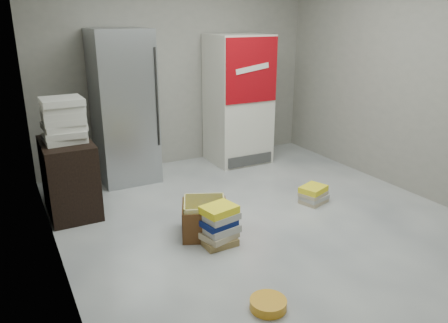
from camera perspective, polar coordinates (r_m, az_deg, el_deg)
name	(u,v)px	position (r m, az deg, el deg)	size (l,w,h in m)	color
ground	(277,230)	(4.46, 6.94, -8.84)	(5.00, 5.00, 0.00)	silver
room_shell	(285,45)	(3.97, 7.97, 14.85)	(4.04, 5.04, 2.82)	gray
steel_fridge	(124,107)	(5.64, -12.97, 6.93)	(0.70, 0.72, 1.90)	#ADB0B5
coke_cooler	(238,100)	(6.27, 1.88, 8.08)	(0.80, 0.73, 1.80)	silver
wood_shelf	(70,177)	(4.94, -19.53, -1.97)	(0.50, 0.80, 0.80)	black
supply_box_stack	(63,120)	(4.78, -20.24, 5.13)	(0.44, 0.44, 0.45)	silver
phonebook_stack_main	(220,225)	(4.09, -0.59, -8.33)	(0.37, 0.32, 0.38)	olive
phonebook_stack_side	(313,194)	(5.10, 11.61, -4.24)	(0.36, 0.32, 0.20)	tan
cardboard_box	(205,220)	(4.30, -2.53, -7.69)	(0.57, 0.57, 0.35)	gold
bucket_lid	(268,304)	(3.37, 5.79, -18.04)	(0.27, 0.27, 0.07)	#F3A623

